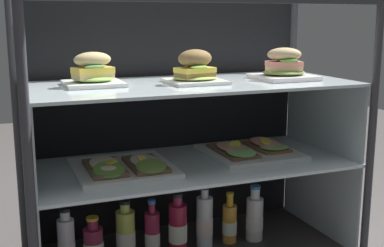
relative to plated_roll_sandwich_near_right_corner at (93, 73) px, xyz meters
name	(u,v)px	position (x,y,z in m)	size (l,w,h in m)	color
case_frame	(176,117)	(0.34, 0.13, -0.20)	(1.21, 0.56, 0.98)	#333338
riser_lower_tier	(192,209)	(0.34, -0.05, -0.52)	(1.15, 0.50, 0.34)	silver
shelf_lower_glass	(192,164)	(0.34, -0.05, -0.34)	(1.16, 0.52, 0.01)	silver
riser_upper_tier	(192,125)	(0.34, -0.05, -0.20)	(1.15, 0.50, 0.29)	silver
shelf_upper_glass	(192,84)	(0.34, -0.05, -0.05)	(1.16, 0.52, 0.01)	silver
plated_roll_sandwich_near_right_corner	(93,73)	(0.00, 0.00, 0.00)	(0.20, 0.20, 0.11)	white
plated_roll_sandwich_near_left_corner	(195,70)	(0.35, -0.06, 0.00)	(0.20, 0.20, 0.12)	white
plated_roll_sandwich_center	(284,68)	(0.70, -0.08, 0.00)	(0.21, 0.21, 0.12)	white
open_sandwich_tray_left_of_center	(124,166)	(0.08, -0.06, -0.32)	(0.34, 0.34, 0.06)	white
open_sandwich_tray_mid_left	(250,149)	(0.60, -0.02, -0.32)	(0.34, 0.34, 0.06)	white
juice_bottle_front_fourth	(67,245)	(-0.12, -0.04, -0.59)	(0.06, 0.06, 0.24)	silver
juice_bottle_front_right_end	(93,246)	(-0.03, -0.03, -0.61)	(0.07, 0.07, 0.19)	#93294A
juice_bottle_near_post	(126,235)	(0.10, -0.01, -0.60)	(0.07, 0.07, 0.23)	#BECA53
juice_bottle_back_center	(152,233)	(0.20, -0.01, -0.61)	(0.06, 0.06, 0.22)	#992348
juice_bottle_front_middle	(178,229)	(0.29, -0.03, -0.60)	(0.07, 0.07, 0.24)	maroon
juice_bottle_back_right	(205,222)	(0.41, -0.02, -0.59)	(0.06, 0.06, 0.25)	white
juice_bottle_front_left_end	(230,223)	(0.51, -0.02, -0.61)	(0.06, 0.06, 0.21)	gold
juice_bottle_tucked_behind	(255,218)	(0.62, -0.04, -0.60)	(0.07, 0.07, 0.23)	silver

